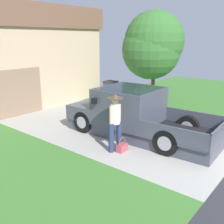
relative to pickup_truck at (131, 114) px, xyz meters
name	(u,v)px	position (x,y,z in m)	size (l,w,h in m)	color
pickup_truck	(131,114)	(0.00, 0.00, 0.00)	(2.35, 5.49, 1.70)	#444855
person_with_hat	(115,120)	(-1.51, -0.46, 0.24)	(0.50, 0.50, 1.80)	navy
handbag	(122,147)	(-1.44, -0.67, -0.61)	(0.36, 0.20, 0.46)	#B24C56
front_yard_tree	(153,45)	(4.51, 1.91, 2.30)	(3.13, 3.10, 4.75)	brown
wheeled_trash_bin	(111,89)	(3.98, 4.23, -0.20)	(0.60, 0.72, 1.02)	#424247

